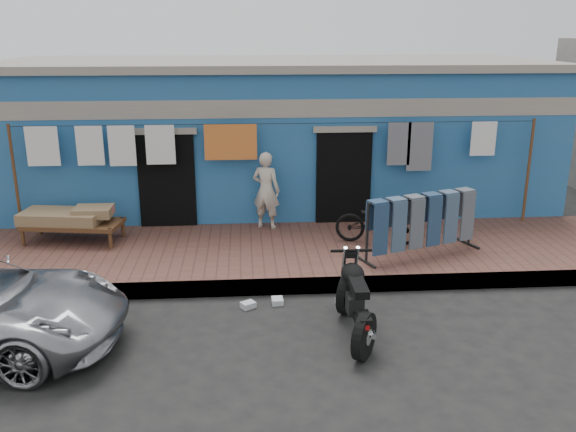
% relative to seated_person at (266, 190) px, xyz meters
% --- Properties ---
extents(ground, '(80.00, 80.00, 0.00)m').
position_rel_seated_person_xyz_m(ground, '(0.27, -4.20, -1.01)').
color(ground, black).
rests_on(ground, ground).
extents(sidewalk, '(28.00, 3.00, 0.25)m').
position_rel_seated_person_xyz_m(sidewalk, '(0.27, -1.20, -0.89)').
color(sidewalk, brown).
rests_on(sidewalk, ground).
extents(curb, '(28.00, 0.10, 0.25)m').
position_rel_seated_person_xyz_m(curb, '(0.27, -2.65, -0.89)').
color(curb, gray).
rests_on(curb, ground).
extents(building, '(12.20, 5.20, 3.36)m').
position_rel_seated_person_xyz_m(building, '(0.26, 2.79, 0.67)').
color(building, '#215C98').
rests_on(building, ground).
extents(clothesline, '(10.06, 0.06, 2.10)m').
position_rel_seated_person_xyz_m(clothesline, '(-0.31, 0.05, 0.80)').
color(clothesline, brown).
rests_on(clothesline, sidewalk).
extents(seated_person, '(0.65, 0.56, 1.52)m').
position_rel_seated_person_xyz_m(seated_person, '(0.00, 0.00, 0.00)').
color(seated_person, beige).
rests_on(seated_person, sidewalk).
extents(bicycle, '(1.64, 0.91, 1.01)m').
position_rel_seated_person_xyz_m(bicycle, '(2.01, -1.05, -0.26)').
color(bicycle, black).
rests_on(bicycle, sidewalk).
extents(motorcycle, '(0.61, 1.66, 1.07)m').
position_rel_seated_person_xyz_m(motorcycle, '(1.05, -4.05, -0.48)').
color(motorcycle, black).
rests_on(motorcycle, ground).
extents(charpoy, '(2.11, 1.44, 0.62)m').
position_rel_seated_person_xyz_m(charpoy, '(-3.59, -0.55, -0.45)').
color(charpoy, brown).
rests_on(charpoy, sidewalk).
extents(jeans_rack, '(2.60, 1.98, 1.10)m').
position_rel_seated_person_xyz_m(jeans_rack, '(2.61, -1.68, -0.21)').
color(jeans_rack, black).
rests_on(jeans_rack, sidewalk).
extents(litter_a, '(0.25, 0.24, 0.09)m').
position_rel_seated_person_xyz_m(litter_a, '(-0.40, -3.11, -0.97)').
color(litter_a, silver).
rests_on(litter_a, ground).
extents(litter_b, '(0.22, 0.22, 0.09)m').
position_rel_seated_person_xyz_m(litter_b, '(1.03, -3.05, -0.97)').
color(litter_b, silver).
rests_on(litter_b, ground).
extents(litter_c, '(0.18, 0.22, 0.08)m').
position_rel_seated_person_xyz_m(litter_c, '(0.04, -3.00, -0.97)').
color(litter_c, silver).
rests_on(litter_c, ground).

